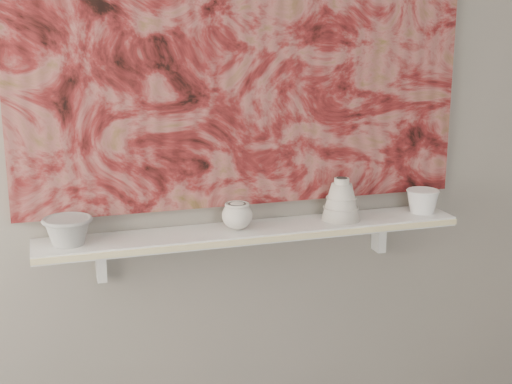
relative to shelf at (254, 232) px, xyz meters
name	(u,v)px	position (x,y,z in m)	size (l,w,h in m)	color
wall_back	(245,96)	(0.00, 0.09, 0.44)	(3.60, 3.60, 0.00)	gray
shelf	(254,232)	(0.00, 0.00, 0.00)	(1.40, 0.18, 0.03)	white
shelf_stripe	(262,240)	(0.00, -0.09, 0.00)	(1.40, 0.01, 0.02)	beige
bracket_left	(101,262)	(-0.49, 0.06, -0.07)	(0.03, 0.06, 0.12)	white
bracket_right	(379,235)	(0.49, 0.06, -0.07)	(0.03, 0.06, 0.12)	white
painting	(246,36)	(0.00, 0.08, 0.62)	(1.50, 0.03, 1.10)	maroon
house_motif	(373,127)	(0.45, 0.07, 0.32)	(0.09, 0.00, 0.08)	black
bowl_grey	(68,230)	(-0.59, 0.00, 0.06)	(0.15, 0.15, 0.09)	gray
cup_cream	(237,216)	(-0.06, 0.00, 0.06)	(0.10, 0.10, 0.09)	beige
bell_vessel	(341,199)	(0.31, 0.00, 0.09)	(0.13, 0.13, 0.15)	beige
bowl_white	(422,201)	(0.62, 0.00, 0.06)	(0.11, 0.11, 0.08)	white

